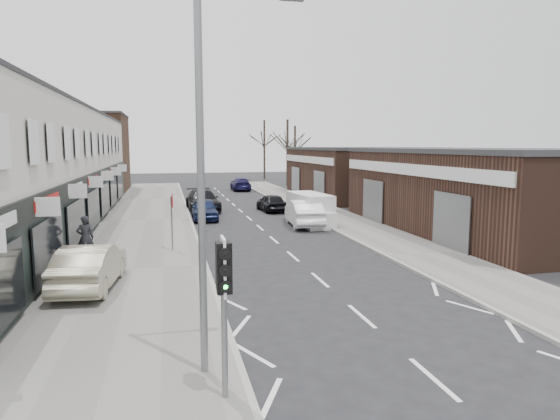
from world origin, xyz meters
TOP-DOWN VIEW (x-y plane):
  - ground at (0.00, 0.00)m, footprint 160.00×160.00m
  - pavement_left at (-6.75, 22.00)m, footprint 5.50×64.00m
  - pavement_right at (5.75, 22.00)m, footprint 3.50×64.00m
  - shop_terrace_left at (-13.50, 19.50)m, footprint 8.00×41.00m
  - brick_block_far at (-13.50, 45.00)m, footprint 8.00×10.00m
  - right_unit_near at (12.50, 14.00)m, footprint 10.00×18.00m
  - right_unit_far at (12.50, 34.00)m, footprint 10.00×16.00m
  - tree_far_a at (9.00, 48.00)m, footprint 3.60×3.60m
  - tree_far_b at (11.50, 54.00)m, footprint 3.60×3.60m
  - tree_far_c at (8.50, 60.00)m, footprint 3.60×3.60m
  - traffic_light at (-4.40, -2.02)m, footprint 0.28×0.60m
  - street_lamp at (-4.53, -0.80)m, footprint 2.23×0.22m
  - warning_sign at (-5.16, 12.00)m, footprint 0.12×0.80m
  - white_van at (3.35, 18.67)m, footprint 2.09×5.05m
  - sedan_on_pavement at (-7.97, 6.33)m, footprint 2.04×4.72m
  - pedestrian at (-8.76, 10.80)m, footprint 0.74×0.54m
  - parked_car_left_a at (-2.98, 22.03)m, footprint 1.73×4.13m
  - parked_car_left_b at (-2.77, 26.57)m, footprint 2.51×5.53m
  - parked_car_right_a at (2.75, 18.05)m, footprint 2.15×5.04m
  - parked_car_right_b at (2.20, 25.16)m, footprint 1.84×3.99m
  - parked_car_right_c at (2.50, 42.99)m, footprint 2.11×4.87m

SIDE VIEW (x-z plane):
  - ground at x=0.00m, z-range 0.00..0.00m
  - tree_far_a at x=9.00m, z-range -4.00..4.00m
  - tree_far_b at x=11.50m, z-range -3.75..3.75m
  - tree_far_c at x=8.50m, z-range -4.25..4.25m
  - pavement_left at x=-6.75m, z-range 0.00..0.12m
  - pavement_right at x=5.75m, z-range 0.00..0.12m
  - parked_car_right_b at x=2.20m, z-range 0.00..1.33m
  - parked_car_right_c at x=2.50m, z-range 0.00..1.40m
  - parked_car_left_a at x=-2.98m, z-range 0.00..1.40m
  - parked_car_left_b at x=-2.77m, z-range 0.00..1.57m
  - parked_car_right_a at x=2.75m, z-range 0.00..1.62m
  - sedan_on_pavement at x=-7.97m, z-range 0.12..1.63m
  - white_van at x=3.35m, z-range -0.05..1.86m
  - pedestrian at x=-8.76m, z-range 0.12..2.00m
  - warning_sign at x=-5.16m, z-range 0.85..3.55m
  - right_unit_near at x=12.50m, z-range 0.00..4.50m
  - right_unit_far at x=12.50m, z-range 0.00..4.50m
  - traffic_light at x=-4.40m, z-range 0.86..3.96m
  - shop_terrace_left at x=-13.50m, z-range 0.00..7.10m
  - brick_block_far at x=-13.50m, z-range 0.00..8.00m
  - street_lamp at x=-4.53m, z-range 0.62..8.62m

